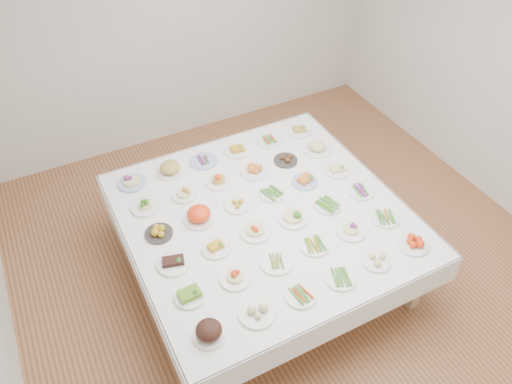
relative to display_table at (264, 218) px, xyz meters
name	(u,v)px	position (x,y,z in m)	size (l,w,h in m)	color
room_envelope	(294,99)	(0.24, 0.01, 1.14)	(5.02, 5.02, 2.81)	#A16943
display_table	(264,218)	(0.00, 0.00, 0.00)	(2.37, 2.37, 0.75)	white
dish_0	(209,331)	(-0.91, -0.89, 0.13)	(0.23, 0.23, 0.14)	white
dish_1	(257,310)	(-0.53, -0.89, 0.11)	(0.27, 0.27, 0.11)	white
dish_2	(301,294)	(-0.17, -0.90, 0.09)	(0.24, 0.24, 0.06)	white
dish_3	(341,277)	(0.18, -0.91, 0.09)	(0.27, 0.25, 0.06)	white
dish_4	(377,258)	(0.53, -0.89, 0.11)	(0.24, 0.24, 0.10)	white
dish_5	(414,242)	(0.90, -0.89, 0.11)	(0.25, 0.25, 0.11)	white
dish_6	(190,294)	(-0.91, -0.53, 0.11)	(0.23, 0.23, 0.10)	white
dish_7	(235,275)	(-0.53, -0.54, 0.12)	(0.24, 0.24, 0.13)	white
dish_8	(276,262)	(-0.18, -0.54, 0.08)	(0.26, 0.26, 0.05)	white
dish_9	(314,245)	(0.18, -0.53, 0.09)	(0.24, 0.24, 0.06)	white
dish_10	(351,228)	(0.54, -0.53, 0.11)	(0.25, 0.25, 0.12)	white
dish_11	(385,217)	(0.89, -0.55, 0.09)	(0.25, 0.24, 0.06)	white
dish_12	(173,260)	(-0.90, -0.18, 0.11)	(0.26, 0.26, 0.12)	white
dish_13	(216,246)	(-0.54, -0.19, 0.10)	(0.24, 0.24, 0.09)	white
dish_14	(255,229)	(-0.18, -0.18, 0.12)	(0.26, 0.26, 0.12)	white
dish_15	(293,214)	(0.19, -0.18, 0.13)	(0.26, 0.26, 0.15)	white
dish_16	(328,204)	(0.54, -0.19, 0.09)	(0.27, 0.25, 0.06)	white
dish_17	(361,191)	(0.91, -0.17, 0.09)	(0.23, 0.23, 0.06)	white
dish_18	(159,231)	(-0.90, 0.18, 0.10)	(0.23, 0.23, 0.10)	#2E2B29
dish_19	(199,213)	(-0.53, 0.18, 0.14)	(0.28, 0.28, 0.17)	white
dish_20	(237,204)	(-0.17, 0.18, 0.10)	(0.23, 0.23, 0.09)	white
dish_21	(272,193)	(0.18, 0.17, 0.09)	(0.23, 0.23, 0.06)	white
dish_22	(305,179)	(0.53, 0.18, 0.11)	(0.24, 0.24, 0.11)	#4C66B2
dish_23	(338,169)	(0.89, 0.17, 0.10)	(0.24, 0.24, 0.10)	white
dish_24	(145,203)	(-0.89, 0.54, 0.12)	(0.26, 0.26, 0.12)	white
dish_25	(184,192)	(-0.53, 0.53, 0.12)	(0.23, 0.23, 0.12)	white
dish_26	(219,179)	(-0.19, 0.55, 0.12)	(0.24, 0.24, 0.12)	white
dish_27	(254,168)	(0.18, 0.53, 0.11)	(0.26, 0.26, 0.11)	white
dish_28	(286,159)	(0.53, 0.54, 0.10)	(0.23, 0.23, 0.09)	#2E2B29
dish_29	(317,146)	(0.89, 0.54, 0.13)	(0.27, 0.27, 0.14)	white
dish_30	(131,179)	(-0.91, 0.91, 0.13)	(0.26, 0.26, 0.14)	#4C66B2
dish_31	(170,168)	(-0.53, 0.89, 0.13)	(0.25, 0.25, 0.14)	white
dish_32	(204,161)	(-0.19, 0.90, 0.08)	(0.26, 0.26, 0.05)	#4C66B2
dish_33	(237,149)	(0.17, 0.89, 0.10)	(0.25, 0.25, 0.10)	white
dish_34	(269,140)	(0.54, 0.90, 0.08)	(0.26, 0.26, 0.05)	white
dish_35	(299,129)	(0.90, 0.90, 0.10)	(0.25, 0.25, 0.10)	white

